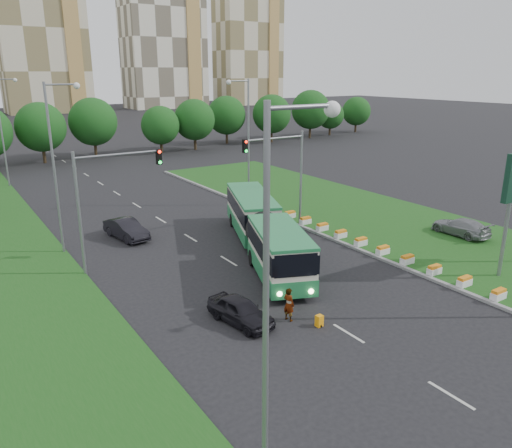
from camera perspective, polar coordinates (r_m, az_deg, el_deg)
ground at (r=31.95m, az=7.04°, el=-6.40°), size 360.00×360.00×0.00m
grass_median at (r=45.89m, az=13.07°, el=0.71°), size 14.00×60.00×0.15m
median_kerb at (r=41.30m, az=6.35°, el=-0.74°), size 0.30×60.00×0.18m
lane_markings at (r=46.92m, az=-11.79°, el=1.06°), size 0.20×100.00×0.01m
flower_planters at (r=37.41m, az=13.07°, el=-2.43°), size 1.10×20.30×0.60m
traffic_mast_median at (r=40.79m, az=3.40°, el=6.73°), size 5.76×0.32×8.00m
traffic_mast_left at (r=33.21m, az=-17.06°, el=3.61°), size 5.76×0.32×8.00m
street_lamps at (r=36.63m, az=-6.47°, el=6.50°), size 36.00×60.00×12.00m
tree_line at (r=82.91m, az=-12.71°, el=11.04°), size 120.00×8.00×9.00m
apartment_tower_ceast at (r=175.97m, az=-23.42°, el=19.81°), size 25.00×15.00×50.00m
apartment_tower_east at (r=187.79m, az=-10.58°, el=20.14°), size 27.00×15.00×47.00m
midrise_east at (r=204.01m, az=-0.92°, el=19.16°), size 24.00×14.00×40.00m
articulated_bus at (r=35.77m, az=0.33°, el=-0.63°), size 2.75×17.66×2.91m
car_left_near at (r=26.41m, az=-1.78°, el=-9.87°), size 2.34×4.31×1.39m
car_left_far at (r=40.50m, az=-14.61°, el=-0.55°), size 2.43×4.91×1.55m
car_median at (r=42.78m, az=22.35°, el=-0.28°), size 1.98×4.73×1.37m
pedestrian at (r=26.61m, az=3.77°, el=-9.15°), size 0.58×0.75×1.84m
shopping_trolley at (r=26.45m, az=7.24°, el=-10.93°), size 0.36×0.38×0.61m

